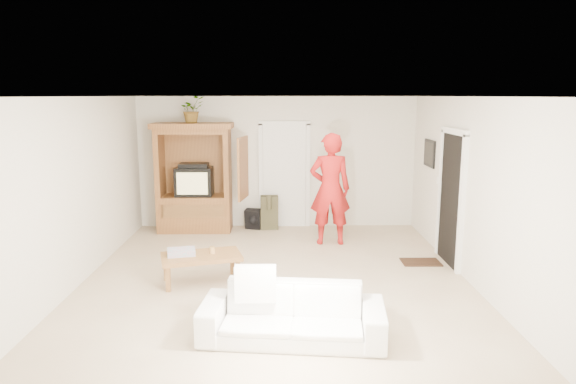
# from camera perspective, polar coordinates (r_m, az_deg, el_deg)

# --- Properties ---
(floor) EXTENTS (6.00, 6.00, 0.00)m
(floor) POSITION_cam_1_polar(r_m,az_deg,el_deg) (7.63, -1.37, -9.37)
(floor) COLOR tan
(floor) RESTS_ON ground
(ceiling) EXTENTS (6.00, 6.00, 0.00)m
(ceiling) POSITION_cam_1_polar(r_m,az_deg,el_deg) (7.16, -1.46, 10.56)
(ceiling) COLOR white
(ceiling) RESTS_ON floor
(wall_back) EXTENTS (5.50, 0.00, 5.50)m
(wall_back) POSITION_cam_1_polar(r_m,az_deg,el_deg) (10.25, -1.24, 3.32)
(wall_back) COLOR silver
(wall_back) RESTS_ON floor
(wall_front) EXTENTS (5.50, 0.00, 5.50)m
(wall_front) POSITION_cam_1_polar(r_m,az_deg,el_deg) (4.37, -1.82, -6.87)
(wall_front) COLOR silver
(wall_front) RESTS_ON floor
(wall_left) EXTENTS (0.00, 6.00, 6.00)m
(wall_left) POSITION_cam_1_polar(r_m,az_deg,el_deg) (7.81, -22.02, 0.21)
(wall_left) COLOR silver
(wall_left) RESTS_ON floor
(wall_right) EXTENTS (0.00, 6.00, 6.00)m
(wall_right) POSITION_cam_1_polar(r_m,az_deg,el_deg) (7.76, 19.35, 0.31)
(wall_right) COLOR silver
(wall_right) RESTS_ON floor
(armoire) EXTENTS (1.82, 1.14, 2.10)m
(armoire) POSITION_cam_1_polar(r_m,az_deg,el_deg) (10.11, -10.22, 0.80)
(armoire) COLOR brown
(armoire) RESTS_ON floor
(door_back) EXTENTS (0.85, 0.05, 2.04)m
(door_back) POSITION_cam_1_polar(r_m,az_deg,el_deg) (10.26, -0.40, 1.75)
(door_back) COLOR white
(door_back) RESTS_ON floor
(doorway_right) EXTENTS (0.05, 0.90, 2.04)m
(doorway_right) POSITION_cam_1_polar(r_m,az_deg,el_deg) (8.35, 17.68, -0.83)
(doorway_right) COLOR black
(doorway_right) RESTS_ON floor
(framed_picture) EXTENTS (0.03, 0.60, 0.48)m
(framed_picture) POSITION_cam_1_polar(r_m,az_deg,el_deg) (9.50, 15.45, 4.17)
(framed_picture) COLOR black
(framed_picture) RESTS_ON wall_right
(doormat) EXTENTS (0.60, 0.40, 0.02)m
(doormat) POSITION_cam_1_polar(r_m,az_deg,el_deg) (8.48, 14.54, -7.55)
(doormat) COLOR #382316
(doormat) RESTS_ON floor
(plant) EXTENTS (0.60, 0.60, 0.50)m
(plant) POSITION_cam_1_polar(r_m,az_deg,el_deg) (9.94, -10.66, 8.99)
(plant) COLOR #4C7238
(plant) RESTS_ON armoire
(man) EXTENTS (0.73, 0.49, 1.98)m
(man) POSITION_cam_1_polar(r_m,az_deg,el_deg) (9.06, 4.70, 0.33)
(man) COLOR red
(man) RESTS_ON floor
(sofa) EXTENTS (2.05, 0.98, 0.58)m
(sofa) POSITION_cam_1_polar(r_m,az_deg,el_deg) (5.71, 0.48, -13.38)
(sofa) COLOR white
(sofa) RESTS_ON floor
(coffee_table) EXTENTS (1.22, 0.87, 0.41)m
(coffee_table) POSITION_cam_1_polar(r_m,az_deg,el_deg) (7.39, -9.61, -7.27)
(coffee_table) COLOR #A26E38
(coffee_table) RESTS_ON floor
(towel) EXTENTS (0.43, 0.36, 0.08)m
(towel) POSITION_cam_1_polar(r_m,az_deg,el_deg) (7.41, -11.78, -6.54)
(towel) COLOR #FE5474
(towel) RESTS_ON coffee_table
(candle) EXTENTS (0.08, 0.08, 0.10)m
(candle) POSITION_cam_1_polar(r_m,az_deg,el_deg) (7.39, -8.42, -6.41)
(candle) COLOR tan
(candle) RESTS_ON coffee_table
(backpack_black) EXTENTS (0.35, 0.27, 0.39)m
(backpack_black) POSITION_cam_1_polar(r_m,az_deg,el_deg) (10.20, -3.85, -3.05)
(backpack_black) COLOR black
(backpack_black) RESTS_ON floor
(backpack_olive) EXTENTS (0.36, 0.27, 0.66)m
(backpack_olive) POSITION_cam_1_polar(r_m,az_deg,el_deg) (10.19, -2.08, -2.27)
(backpack_olive) COLOR #47442B
(backpack_olive) RESTS_ON floor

